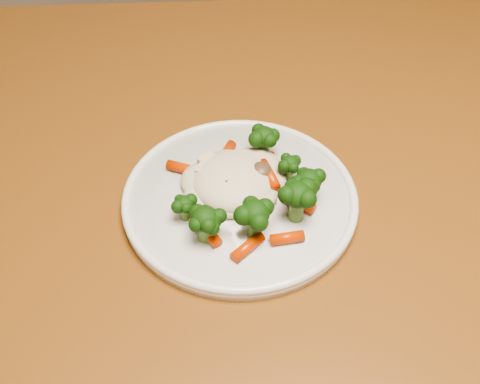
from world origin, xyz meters
The scene contains 3 objects.
dining_table centered at (-0.19, -0.10, 0.66)m, with size 1.55×1.33×0.75m.
plate centered at (-0.30, -0.08, 0.76)m, with size 0.26×0.26×0.01m, color white.
meal centered at (-0.29, -0.09, 0.78)m, with size 0.17×0.17×0.05m.
Camera 1 is at (-0.50, -0.49, 1.24)m, focal length 45.00 mm.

